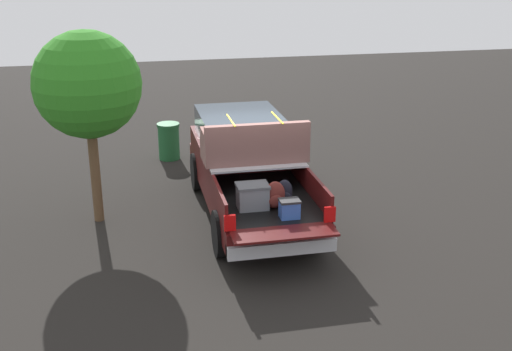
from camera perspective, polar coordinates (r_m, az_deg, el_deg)
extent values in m
plane|color=black|center=(13.64, -0.53, -3.52)|extent=(40.00, 40.00, 0.00)
cube|color=#470F0F|center=(13.40, -0.53, -1.03)|extent=(5.50, 1.92, 0.43)
cube|color=black|center=(12.22, 0.59, -1.95)|extent=(2.80, 1.80, 0.04)
cube|color=#470F0F|center=(11.98, -3.76, -1.26)|extent=(2.80, 0.06, 0.50)
cube|color=#470F0F|center=(12.36, 4.80, -0.62)|extent=(2.80, 0.06, 0.50)
cube|color=#470F0F|center=(13.40, -0.68, 1.09)|extent=(0.06, 1.80, 0.50)
cube|color=#470F0F|center=(10.73, 2.54, -5.19)|extent=(0.55, 1.80, 0.04)
cube|color=#B2B2B7|center=(12.76, -0.16, 1.40)|extent=(1.25, 1.92, 0.04)
cube|color=#470F0F|center=(14.50, -1.60, 2.55)|extent=(2.30, 1.92, 0.50)
cube|color=#2D3842|center=(14.25, -1.55, 4.53)|extent=(1.94, 1.76, 0.59)
cube|color=#470F0F|center=(15.79, -2.50, 3.77)|extent=(0.40, 1.82, 0.38)
cube|color=#B2B2B7|center=(11.00, 2.31, -6.43)|extent=(0.24, 1.92, 0.24)
cube|color=red|center=(10.72, -2.36, -4.27)|extent=(0.06, 0.20, 0.28)
cube|color=red|center=(11.12, 6.63, -3.47)|extent=(0.06, 0.20, 0.28)
cylinder|color=black|center=(14.96, -5.17, 0.36)|extent=(0.88, 0.30, 0.88)
cylinder|color=black|center=(15.25, 1.40, 0.82)|extent=(0.88, 0.30, 0.88)
cylinder|color=black|center=(11.74, -3.05, -5.20)|extent=(0.88, 0.30, 0.88)
cylinder|color=black|center=(12.11, 5.23, -4.46)|extent=(0.88, 0.30, 0.88)
cube|color=slate|center=(11.59, -0.31, -1.99)|extent=(0.40, 0.55, 0.41)
cube|color=#505359|center=(11.50, -0.31, -0.92)|extent=(0.44, 0.59, 0.05)
ellipsoid|color=maroon|center=(11.57, 1.70, -1.75)|extent=(0.20, 0.38, 0.52)
ellipsoid|color=maroon|center=(11.50, 1.83, -2.31)|extent=(0.09, 0.26, 0.23)
ellipsoid|color=black|center=(11.78, 2.54, -1.48)|extent=(0.20, 0.31, 0.47)
ellipsoid|color=black|center=(11.71, 2.67, -1.99)|extent=(0.09, 0.22, 0.21)
cube|color=#3359B2|center=(11.22, 3.01, -3.08)|extent=(0.26, 0.34, 0.30)
cube|color=#262628|center=(11.16, 3.03, -2.28)|extent=(0.28, 0.36, 0.04)
cube|color=brown|center=(12.69, -0.16, 2.39)|extent=(0.85, 2.07, 0.42)
cube|color=brown|center=(12.25, 0.17, 3.74)|extent=(0.16, 2.07, 0.40)
cube|color=brown|center=(12.49, -4.41, 3.58)|extent=(0.61, 0.20, 0.22)
cube|color=brown|center=(12.86, 3.87, 4.07)|extent=(0.61, 0.20, 0.22)
cube|color=yellow|center=(12.43, -2.27, 4.98)|extent=(0.95, 0.03, 0.02)
cube|color=yellow|center=(12.62, 1.91, 5.20)|extent=(0.95, 0.03, 0.02)
cylinder|color=brown|center=(13.38, -14.23, 0.53)|extent=(0.20, 0.20, 2.24)
sphere|color=#2B7D1E|center=(12.93, -14.89, 7.90)|extent=(2.12, 2.12, 2.12)
cylinder|color=#1E592D|center=(17.24, -7.81, 2.94)|extent=(0.56, 0.56, 0.90)
cylinder|color=#1E592D|center=(17.11, -7.89, 4.51)|extent=(0.60, 0.60, 0.08)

